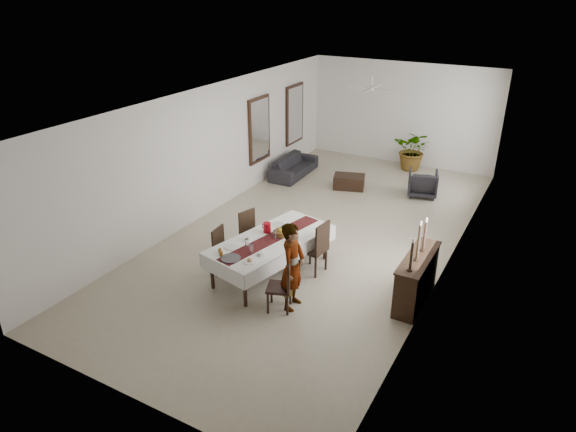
{
  "coord_description": "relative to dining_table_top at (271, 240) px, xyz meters",
  "views": [
    {
      "loc": [
        4.62,
        -9.81,
        5.48
      ],
      "look_at": [
        -0.01,
        -1.45,
        1.05
      ],
      "focal_mm": 32.0,
      "sensor_mm": 36.0,
      "label": 1
    }
  ],
  "objects": [
    {
      "name": "saucer_left",
      "position": [
        -0.38,
        -0.28,
        0.04
      ],
      "size": [
        0.16,
        0.16,
        0.01
      ],
      "primitive_type": "cylinder",
      "color": "white",
      "rests_on": "tablecloth_top"
    },
    {
      "name": "jam_jar_b",
      "position": [
        -0.56,
        -0.96,
        0.08
      ],
      "size": [
        0.07,
        0.07,
        0.08
      ],
      "primitive_type": "cylinder",
      "color": "brown",
      "rests_on": "tablecloth_top"
    },
    {
      "name": "fan_hub",
      "position": [
        0.06,
        5.05,
        2.15
      ],
      "size": [
        0.16,
        0.16,
        0.08
      ],
      "primitive_type": "cylinder",
      "color": "silver",
      "rests_on": "fan_rod"
    },
    {
      "name": "chair_right_far_leg_fl",
      "position": [
        0.87,
        0.26,
        -0.51
      ],
      "size": [
        0.05,
        0.05,
        0.47
      ],
      "primitive_type": "cylinder",
      "rotation": [
        0.0,
        0.0,
        -0.12
      ],
      "color": "black",
      "rests_on": "floor"
    },
    {
      "name": "fan_rod",
      "position": [
        0.06,
        5.05,
        2.35
      ],
      "size": [
        0.04,
        0.04,
        0.2
      ],
      "primitive_type": "cylinder",
      "color": "white",
      "rests_on": "ceiling"
    },
    {
      "name": "tablecloth_drape_left",
      "position": [
        -0.59,
        0.13,
        -0.12
      ],
      "size": [
        0.6,
        2.6,
        0.31
      ],
      "primitive_type": "cube",
      "rotation": [
        0.0,
        0.0,
        -0.22
      ],
      "color": "white",
      "rests_on": "dining_table_top"
    },
    {
      "name": "candlestick_mid_shaft",
      "position": [
        2.84,
        0.29,
        0.55
      ],
      "size": [
        0.05,
        0.05,
        0.66
      ],
      "primitive_type": "cylinder",
      "color": "black",
      "rests_on": "candlestick_mid_base"
    },
    {
      "name": "mirror_frame_far",
      "position": [
        -2.9,
        6.35,
        0.85
      ],
      "size": [
        0.06,
        1.05,
        1.85
      ],
      "primitive_type": "cube",
      "color": "black",
      "rests_on": "wall_left"
    },
    {
      "name": "saucer_right",
      "position": [
        0.17,
        -0.67,
        0.04
      ],
      "size": [
        0.16,
        0.16,
        0.01
      ],
      "primitive_type": "cylinder",
      "color": "silver",
      "rests_on": "tablecloth_top"
    },
    {
      "name": "wine_glass_mid",
      "position": [
        -0.23,
        -0.53,
        0.13
      ],
      "size": [
        0.07,
        0.07,
        0.18
      ],
      "primitive_type": "cylinder",
      "color": "white",
      "rests_on": "tablecloth_top"
    },
    {
      "name": "fruit_basket",
      "position": [
        0.11,
        0.24,
        0.09
      ],
      "size": [
        0.31,
        0.31,
        0.1
      ],
      "primitive_type": "cylinder",
      "color": "brown",
      "rests_on": "tablecloth_top"
    },
    {
      "name": "chair_right_far_leg_bl",
      "position": [
        0.48,
        0.31,
        -0.51
      ],
      "size": [
        0.05,
        0.05,
        0.47
      ],
      "primitive_type": "cylinder",
      "rotation": [
        0.0,
        0.0,
        -0.12
      ],
      "color": "black",
      "rests_on": "floor"
    },
    {
      "name": "fan_blade_s",
      "position": [
        0.06,
        4.7,
        2.15
      ],
      "size": [
        0.1,
        0.55,
        0.01
      ],
      "primitive_type": "cube",
      "color": "silver",
      "rests_on": "fan_hub"
    },
    {
      "name": "chair_right_near_seat",
      "position": [
        0.76,
        -1.01,
        -0.3
      ],
      "size": [
        0.55,
        0.55,
        0.05
      ],
      "primitive_type": "cube",
      "rotation": [
        0.0,
        0.0,
        1.92
      ],
      "color": "black",
      "rests_on": "chair_right_near_leg_fl"
    },
    {
      "name": "table_runner",
      "position": [
        0.0,
        0.0,
        0.04
      ],
      "size": [
        0.92,
        2.6,
        0.0
      ],
      "primitive_type": "cube",
      "rotation": [
        0.0,
        0.0,
        -0.22
      ],
      "color": "maroon",
      "rests_on": "tablecloth_top"
    },
    {
      "name": "plate_far_left",
      "position": [
        -0.2,
        0.63,
        0.04
      ],
      "size": [
        0.25,
        0.25,
        0.02
      ],
      "primitive_type": "cylinder",
      "color": "silver",
      "rests_on": "tablecloth_top"
    },
    {
      "name": "chair_left_near_leg_fl",
      "position": [
        -0.94,
        -0.31,
        -0.54
      ],
      "size": [
        0.05,
        0.05,
        0.42
      ],
      "primitive_type": "cylinder",
      "rotation": [
        0.0,
        0.0,
        0.09
      ],
      "color": "black",
      "rests_on": "floor"
    },
    {
      "name": "chair_right_near_leg_bl",
      "position": [
        0.66,
        -1.24,
        -0.54
      ],
      "size": [
        0.06,
        0.06,
        0.43
      ],
      "primitive_type": "cylinder",
      "rotation": [
        0.0,
        0.0,
        0.35
      ],
      "color": "black",
      "rests_on": "floor"
    },
    {
      "name": "potted_plant",
      "position": [
        0.67,
        7.55,
        -0.11
      ],
      "size": [
        1.16,
        1.01,
        1.28
      ],
      "primitive_type": "imported",
      "rotation": [
        0.0,
        0.0,
        -0.01
      ],
      "color": "#396327",
      "rests_on": "floor"
    },
    {
      "name": "teacup_left",
      "position": [
        -0.38,
        -0.28,
        0.07
      ],
      "size": [
        0.09,
        0.09,
        0.06
      ],
      "primitive_type": "cylinder",
      "color": "silver",
      "rests_on": "saucer_left"
    },
    {
      "name": "plate_near_right",
      "position": [
        0.13,
        -0.98,
        0.04
      ],
      "size": [
        0.25,
        0.25,
        0.02
      ],
      "primitive_type": "cylinder",
      "color": "white",
      "rests_on": "tablecloth_top"
    },
    {
      "name": "ceiling",
      "position": [
        0.06,
        2.05,
        2.45
      ],
      "size": [
        6.0,
        12.0,
        0.02
      ],
      "primitive_type": "cube",
      "color": "silver",
      "rests_on": "wall_back"
    },
    {
      "name": "mirror_glass_far",
      "position": [
        -2.87,
        6.35,
        0.85
      ],
      "size": [
        0.01,
        0.9,
        1.7
      ],
      "primitive_type": "cube",
      "color": "white",
      "rests_on": "mirror_frame_far"
    },
    {
      "name": "chair_left_near_back",
      "position": [
        -0.94,
        -0.49,
        -0.01
      ],
      "size": [
        0.08,
        0.43,
        0.54
      ],
      "primitive_type": "cube",
      "rotation": [
        0.0,
        0.0,
        -1.48
      ],
      "color": "black",
      "rests_on": "chair_left_near_seat"
    },
    {
      "name": "candlestick_near_base",
      "position": [
        2.84,
        -0.12,
        0.2
      ],
      "size": [
        0.1,
        0.1,
        0.03
      ],
      "primitive_type": "cylinder",
      "color": "black",
      "rests_on": "sideboard_top"
    },
    {
      "name": "teacup_right",
      "position": [
        0.17,
        -0.67,
        0.07
      ],
      "size": [
        0.09,
        0.09,
        0.06
      ],
      "primitive_type": "cylinder",
      "color": "silver",
      "rests_on": "saucer_right"
    },
    {
      "name": "red_pitcher",
      "position": [
        -0.22,
        0.21,
        0.14
      ],
      "size": [
        0.19,
        0.19,
        0.21
      ],
      "primitive_type": "cylinder",
      "rotation": [
        0.0,
        0.0,
        -0.22
      ],
      "color": "maroon",
      "rests_on": "tablecloth_top"
    },
    {
      "name": "wall_left",
      "position": [
        -2.94,
        2.05,
        0.85
      ],
      "size": [
        0.02,
        12.0,
        3.2
      ],
      "primitive_type": "cube",
      "color": "white",
      "rests_on": "floor"
    },
    {
      "name": "wall_front",
      "position": [
        0.06,
        -3.95,
        0.85
      ],
      "size": [
        6.0,
        0.02,
        3.2
      ],
      "primitive_type": "cube",
      "color": "white",
      "rests_on": "floor"
    },
    {
      "name": "tablecloth_drape_near",
      "position": [
        -0.29,
        -1.3,
        -0.12
      ],
      "size": [
        1.19,
        0.28,
        0.31
      ],
      "primitive_type": "cube",
      "rotation": [
        0.0,
        0.0,
        -0.22
      ],
      "color": "white",
      "rests_on": "dining_table_top"
    },
    {
      "name": "jam_jar_a",
      "position": [
        -0.47,
        -1.04,
        0.08
      ],
      "size": [
        0.07,
        0.07,
        0.08
      ],
      "primitive_type": "cylinder",
      "color": "brown",
      "rests_on": "tablecloth_top"
    },
    {
      "name": "floor",
      "position": [
        0.06,
        2.05,
        -0.75
      ],
      "size": [
        6.0,
        12.0,
        0.0
      ],
      "primitive_type": "cube",
      "color": "#B4A98F",
      "rests_on": "ground"
    },
    {
      "name": "plate_near_left",
      "position": [
        -0.47,
        -0.69,
        0.04
      ],
      "size": [
        0.25,
        0.25,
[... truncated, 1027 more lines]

